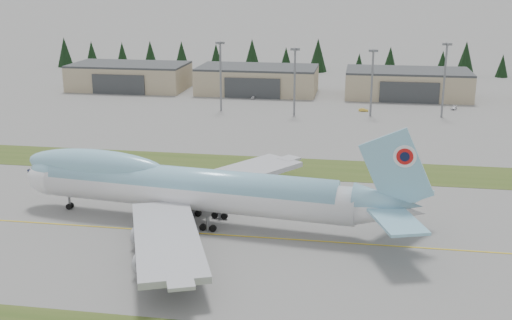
% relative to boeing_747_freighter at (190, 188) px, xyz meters
% --- Properties ---
extents(ground, '(7000.00, 7000.00, 0.00)m').
position_rel_boeing_747_freighter_xyz_m(ground, '(4.47, -5.28, -7.13)').
color(ground, slate).
rests_on(ground, ground).
extents(grass_strip_far, '(400.00, 18.00, 0.08)m').
position_rel_boeing_747_freighter_xyz_m(grass_strip_far, '(4.47, 39.72, -7.13)').
color(grass_strip_far, '#374E1B').
rests_on(grass_strip_far, ground).
extents(taxiway_line_main, '(400.00, 0.40, 0.02)m').
position_rel_boeing_747_freighter_xyz_m(taxiway_line_main, '(4.47, -5.28, -7.13)').
color(taxiway_line_main, gold).
rests_on(taxiway_line_main, ground).
extents(boeing_747_freighter, '(82.38, 70.44, 21.63)m').
position_rel_boeing_747_freighter_xyz_m(boeing_747_freighter, '(0.00, 0.00, 0.00)').
color(boeing_747_freighter, white).
rests_on(boeing_747_freighter, ground).
extents(hangar_left, '(48.00, 26.60, 10.80)m').
position_rel_boeing_747_freighter_xyz_m(hangar_left, '(-65.53, 144.62, -1.74)').
color(hangar_left, tan).
rests_on(hangar_left, ground).
extents(hangar_center, '(48.00, 26.60, 10.80)m').
position_rel_boeing_747_freighter_xyz_m(hangar_center, '(-10.53, 144.62, -1.74)').
color(hangar_center, tan).
rests_on(hangar_center, ground).
extents(hangar_right, '(48.00, 26.60, 10.80)m').
position_rel_boeing_747_freighter_xyz_m(hangar_right, '(49.47, 144.62, -1.74)').
color(hangar_right, tan).
rests_on(hangar_right, ground).
extents(floodlight_masts, '(124.43, 9.40, 24.99)m').
position_rel_boeing_747_freighter_xyz_m(floodlight_masts, '(37.64, 105.97, 9.25)').
color(floodlight_masts, slate).
rests_on(floodlight_masts, ground).
extents(service_vehicle_a, '(1.64, 3.27, 1.07)m').
position_rel_boeing_747_freighter_xyz_m(service_vehicle_a, '(-10.02, 130.66, -7.13)').
color(service_vehicle_a, silver).
rests_on(service_vehicle_a, ground).
extents(service_vehicle_b, '(3.42, 1.21, 1.13)m').
position_rel_boeing_747_freighter_xyz_m(service_vehicle_b, '(32.67, 113.21, -7.13)').
color(service_vehicle_b, gold).
rests_on(service_vehicle_b, ground).
extents(service_vehicle_c, '(2.88, 4.40, 1.18)m').
position_rel_boeing_747_freighter_xyz_m(service_vehicle_c, '(64.85, 122.18, -7.13)').
color(service_vehicle_c, silver).
rests_on(service_vehicle_c, ground).
extents(conifer_belt, '(266.90, 15.72, 16.75)m').
position_rel_boeing_747_freighter_xyz_m(conifer_belt, '(-10.76, 206.73, -0.03)').
color(conifer_belt, black).
rests_on(conifer_belt, ground).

